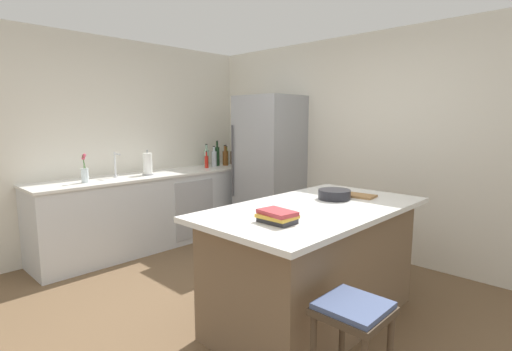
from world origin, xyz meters
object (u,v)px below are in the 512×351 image
at_px(bar_stool, 353,323).
at_px(paper_towel_roll, 148,164).
at_px(flower_vase, 85,173).
at_px(wine_bottle, 217,156).
at_px(mixing_bowl, 334,194).
at_px(cutting_board, 355,195).
at_px(gin_bottle, 207,158).
at_px(sink_faucet, 116,164).
at_px(whiskey_bottle, 225,157).
at_px(cookbook_stack, 277,216).
at_px(soda_bottle, 214,158).
at_px(refrigerator, 269,168).
at_px(syrup_bottle, 232,157).
at_px(hot_sauce_bottle, 207,161).
at_px(olive_oil_bottle, 227,157).
at_px(kitchen_island, 314,263).

distance_m(bar_stool, paper_towel_roll, 3.37).
bearing_deg(bar_stool, flower_vase, -178.22).
xyz_separation_m(wine_bottle, mixing_bowl, (2.60, -0.90, -0.10)).
height_order(flower_vase, cutting_board, flower_vase).
bearing_deg(gin_bottle, sink_faucet, -88.64).
xyz_separation_m(whiskey_bottle, wine_bottle, (-0.06, -0.11, 0.03)).
bearing_deg(cookbook_stack, cutting_board, 93.76).
distance_m(soda_bottle, cutting_board, 2.70).
height_order(refrigerator, syrup_bottle, refrigerator).
xyz_separation_m(bar_stool, whiskey_bottle, (-3.30, 2.01, 0.53)).
relative_size(gin_bottle, cutting_board, 0.92).
xyz_separation_m(refrigerator, cookbook_stack, (1.82, -1.96, 0.02)).
bearing_deg(paper_towel_roll, bar_stool, -11.87).
bearing_deg(soda_bottle, bar_stool, -28.62).
distance_m(paper_towel_roll, hot_sauce_bottle, 0.95).
relative_size(sink_faucet, hot_sauce_bottle, 1.25).
height_order(refrigerator, olive_oil_bottle, refrigerator).
bearing_deg(bar_stool, paper_towel_roll, 168.13).
xyz_separation_m(soda_bottle, cutting_board, (2.63, -0.58, -0.10)).
relative_size(olive_oil_bottle, gin_bottle, 0.85).
height_order(kitchen_island, olive_oil_bottle, olive_oil_bottle).
relative_size(hot_sauce_bottle, cutting_board, 0.66).
bearing_deg(kitchen_island, wine_bottle, 154.76).
bearing_deg(cookbook_stack, gin_bottle, 149.47).
bearing_deg(sink_faucet, soda_bottle, 89.59).
distance_m(kitchen_island, mixing_bowl, 0.61).
bearing_deg(whiskey_bottle, wine_bottle, -120.33).
height_order(sink_faucet, soda_bottle, same).
height_order(flower_vase, cookbook_stack, flower_vase).
height_order(paper_towel_roll, wine_bottle, wine_bottle).
xyz_separation_m(sink_faucet, cookbook_stack, (2.72, -0.22, -0.11)).
bearing_deg(hot_sauce_bottle, mixing_bowl, -14.14).
bearing_deg(wine_bottle, mixing_bowl, -19.20).
xyz_separation_m(paper_towel_roll, soda_bottle, (-0.08, 1.13, -0.01)).
bearing_deg(refrigerator, soda_bottle, -165.42).
bearing_deg(wine_bottle, soda_bottle, -70.38).
bearing_deg(soda_bottle, cutting_board, -12.46).
relative_size(soda_bottle, cookbook_stack, 1.14).
height_order(sink_faucet, gin_bottle, gin_bottle).
height_order(sink_faucet, hot_sauce_bottle, sink_faucet).
relative_size(bar_stool, whiskey_bottle, 2.06).
distance_m(refrigerator, soda_bottle, 0.92).
bearing_deg(bar_stool, gin_bottle, 153.08).
height_order(refrigerator, gin_bottle, refrigerator).
distance_m(syrup_bottle, hot_sauce_bottle, 0.57).
bearing_deg(cookbook_stack, kitchen_island, 99.87).
bearing_deg(whiskey_bottle, soda_bottle, -99.19).
relative_size(flower_vase, olive_oil_bottle, 1.14).
bearing_deg(bar_stool, refrigerator, 140.07).
xyz_separation_m(syrup_bottle, wine_bottle, (-0.01, -0.30, 0.04)).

